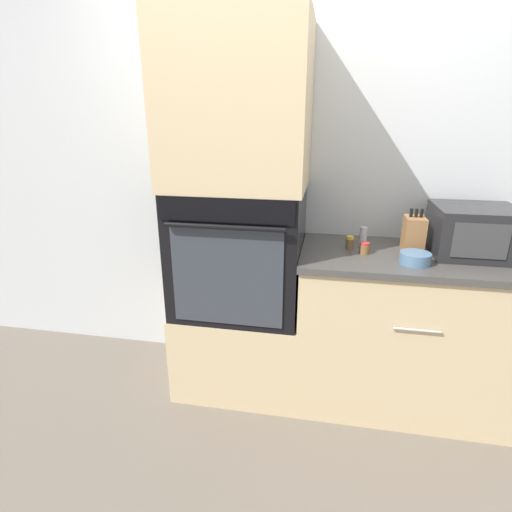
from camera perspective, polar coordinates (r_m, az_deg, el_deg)
The scene contains 12 objects.
ground_plane at distance 2.42m, azimuth 5.34°, elevation -22.07°, with size 12.00×12.00×0.00m, color #6B6056.
wall_back at distance 2.47m, azimuth 7.70°, elevation 11.09°, with size 8.00×0.05×2.50m.
oven_cabinet_base at distance 2.55m, azimuth -2.15°, elevation -12.29°, with size 0.73×0.60×0.52m.
wall_oven at distance 2.28m, azimuth -2.37°, elevation 0.96°, with size 0.70×0.64×0.71m.
oven_cabinet_upper at distance 2.17m, azimuth -2.65°, elevation 20.76°, with size 0.73×0.60×0.84m.
counter_unit at distance 2.44m, azimuth 20.16°, elevation -9.84°, with size 1.17×0.63×0.91m.
microwave at distance 2.36m, azimuth 28.66°, elevation 3.15°, with size 0.41×0.37×0.25m.
knife_block at distance 2.28m, azimuth 21.58°, elevation 2.91°, with size 0.10×0.14×0.23m.
bowl at distance 2.12m, azimuth 21.78°, elevation -0.29°, with size 0.15×0.15×0.06m.
condiment_jar_near at distance 2.25m, azimuth 13.25°, elevation 1.88°, with size 0.04×0.04×0.07m.
condiment_jar_mid at distance 2.29m, azimuth 15.05°, elevation 2.60°, with size 0.04×0.04×0.11m.
condiment_jar_far at distance 2.19m, azimuth 15.27°, elevation 1.08°, with size 0.05×0.05×0.06m.
Camera 1 is at (0.13, -1.81, 1.60)m, focal length 28.00 mm.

